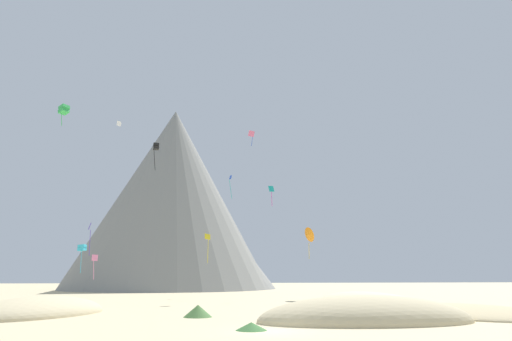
{
  "coord_description": "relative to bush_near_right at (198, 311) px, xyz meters",
  "views": [
    {
      "loc": [
        -4.95,
        -30.96,
        3.71
      ],
      "look_at": [
        3.68,
        36.57,
        20.32
      ],
      "focal_mm": 30.29,
      "sensor_mm": 36.0,
      "label": 1
    }
  ],
  "objects": [
    {
      "name": "kite_yellow_low",
      "position": [
        1.22,
        30.15,
        8.73
      ],
      "size": [
        0.96,
        0.81,
        4.78
      ],
      "rotation": [
        0.0,
        0.0,
        2.83
      ],
      "color": "yellow"
    },
    {
      "name": "bush_near_left",
      "position": [
        13.18,
        4.31,
        -0.12
      ],
      "size": [
        1.44,
        1.44,
        0.86
      ],
      "primitive_type": "cone",
      "rotation": [
        0.0,
        0.0,
        0.68
      ],
      "color": "#668C4C",
      "rests_on": "ground_plane"
    },
    {
      "name": "bush_near_right",
      "position": [
        0.0,
        0.0,
        0.0
      ],
      "size": [
        3.7,
        3.7,
        1.1
      ],
      "primitive_type": "cone",
      "rotation": [
        0.0,
        0.0,
        0.59
      ],
      "color": "#477238",
      "rests_on": "ground_plane"
    },
    {
      "name": "rock_massif",
      "position": [
        -6.76,
        88.03,
        22.91
      ],
      "size": [
        67.95,
        61.89,
        54.16
      ],
      "color": "gray",
      "rests_on": "ground_plane"
    },
    {
      "name": "kite_white_high",
      "position": [
        -14.77,
        31.99,
        29.12
      ],
      "size": [
        0.7,
        0.75,
        0.83
      ],
      "rotation": [
        0.0,
        0.0,
        0.08
      ],
      "color": "white"
    },
    {
      "name": "kite_green_high",
      "position": [
        -21.17,
        22.67,
        27.71
      ],
      "size": [
        1.74,
        1.72,
        3.28
      ],
      "rotation": [
        0.0,
        0.0,
        4.04
      ],
      "color": "green"
    },
    {
      "name": "bush_scatter_east",
      "position": [
        3.75,
        -10.4,
        -0.28
      ],
      "size": [
        3.11,
        3.11,
        0.54
      ],
      "primitive_type": "cone",
      "rotation": [
        0.0,
        0.0,
        5.61
      ],
      "color": "#386633",
      "rests_on": "ground_plane"
    },
    {
      "name": "kite_pink_low",
      "position": [
        -16.09,
        28.49,
        5.43
      ],
      "size": [
        0.71,
        0.91,
        3.75
      ],
      "rotation": [
        0.0,
        0.0,
        0.12
      ],
      "color": "pink"
    },
    {
      "name": "kite_teal_mid",
      "position": [
        12.11,
        31.26,
        17.63
      ],
      "size": [
        1.17,
        0.7,
        3.63
      ],
      "rotation": [
        0.0,
        0.0,
        2.85
      ],
      "color": "teal"
    },
    {
      "name": "kite_black_mid",
      "position": [
        -6.7,
        18.61,
        21.11
      ],
      "size": [
        0.94,
        0.95,
        3.97
      ],
      "rotation": [
        0.0,
        0.0,
        0.2
      ],
      "color": "black"
    },
    {
      "name": "kite_rainbow_high",
      "position": [
        8.78,
        32.94,
        28.35
      ],
      "size": [
        1.23,
        0.26,
        2.98
      ],
      "rotation": [
        0.0,
        0.0,
        5.52
      ],
      "color": "#E5668C"
    },
    {
      "name": "bush_mid_center",
      "position": [
        18.75,
        -8.13,
        -0.26
      ],
      "size": [
        2.53,
        2.53,
        0.58
      ],
      "primitive_type": "cone",
      "rotation": [
        0.0,
        0.0,
        2.18
      ],
      "color": "#568442",
      "rests_on": "ground_plane"
    },
    {
      "name": "kite_indigo_low",
      "position": [
        -19.1,
        36.32,
        10.58
      ],
      "size": [
        0.64,
        0.82,
        5.65
      ],
      "rotation": [
        0.0,
        0.0,
        4.29
      ],
      "color": "#5138B2"
    },
    {
      "name": "bush_far_left",
      "position": [
        17.34,
        4.3,
        -0.01
      ],
      "size": [
        1.78,
        1.78,
        1.07
      ],
      "primitive_type": "cone",
      "rotation": [
        0.0,
        0.0,
        2.53
      ],
      "color": "#568442",
      "rests_on": "ground_plane"
    },
    {
      "name": "dune_midground",
      "position": [
        -15.14,
        4.06,
        -0.55
      ],
      "size": [
        14.2,
        17.77,
        3.57
      ],
      "primitive_type": "ellipsoid",
      "rotation": [
        0.0,
        0.0,
        1.16
      ],
      "color": "#CCBA8E",
      "rests_on": "ground_plane"
    },
    {
      "name": "kite_orange_low",
      "position": [
        18.15,
        29.43,
        9.83
      ],
      "size": [
        1.79,
        2.72,
        5.23
      ],
      "rotation": [
        0.0,
        0.0,
        5.05
      ],
      "color": "orange"
    },
    {
      "name": "dune_foreground_left",
      "position": [
        25.75,
        1.02,
        -0.55
      ],
      "size": [
        22.68,
        25.99,
        1.83
      ],
      "primitive_type": "ellipsoid",
      "rotation": [
        0.0,
        0.0,
        2.03
      ],
      "color": "#C6B284",
      "rests_on": "ground_plane"
    },
    {
      "name": "kite_blue_mid",
      "position": [
        5.9,
        45.57,
        21.86
      ],
      "size": [
        0.65,
        0.55,
        5.08
      ],
      "rotation": [
        0.0,
        0.0,
        1.39
      ],
      "color": "blue"
    },
    {
      "name": "kite_cyan_low",
      "position": [
        -21.15,
        40.29,
        8.02
      ],
      "size": [
        1.46,
        1.43,
        5.05
      ],
      "rotation": [
        0.0,
        0.0,
        4.47
      ],
      "color": "#33BCDB"
    },
    {
      "name": "ground_plane",
      "position": [
        4.99,
        -11.08,
        -0.55
      ],
      "size": [
        400.0,
        400.0,
        0.0
      ],
      "primitive_type": "plane",
      "color": "#CCBA8E"
    },
    {
      "name": "dune_foreground_right",
      "position": [
        19.44,
        7.68,
        -0.55
      ],
      "size": [
        10.67,
        27.59,
        3.8
      ],
      "primitive_type": "ellipsoid",
      "rotation": [
        0.0,
        0.0,
        1.62
      ],
      "color": "beige",
      "rests_on": "ground_plane"
    },
    {
      "name": "dune_back_low",
      "position": [
        13.71,
        -6.32,
        -0.55
      ],
      "size": [
        18.26,
        8.81,
        4.34
      ],
      "primitive_type": "ellipsoid",
      "rotation": [
        0.0,
        0.0,
        3.13
      ],
      "color": "#CCBA8E",
      "rests_on": "ground_plane"
    }
  ]
}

